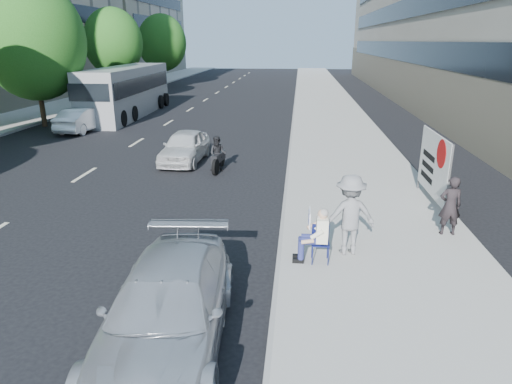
# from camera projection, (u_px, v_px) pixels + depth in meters

# --- Properties ---
(ground) EXTENTS (160.00, 160.00, 0.00)m
(ground) POSITION_uv_depth(u_px,v_px,m) (209.00, 286.00, 9.78)
(ground) COLOR black
(ground) RESTS_ON ground
(near_sidewalk) EXTENTS (5.00, 120.00, 0.15)m
(near_sidewalk) POSITION_uv_depth(u_px,v_px,m) (334.00, 124.00, 28.29)
(near_sidewalk) COLOR #ADABA2
(near_sidewalk) RESTS_ON ground
(far_sidewalk) EXTENTS (4.50, 120.00, 0.15)m
(far_sidewalk) POSITION_uv_depth(u_px,v_px,m) (17.00, 119.00, 30.13)
(far_sidewalk) COLOR #ADABA2
(far_sidewalk) RESTS_ON ground
(tree_far_c) EXTENTS (6.00, 6.00, 8.47)m
(tree_far_c) POSITION_uv_depth(u_px,v_px,m) (32.00, 40.00, 26.41)
(tree_far_c) COLOR #382616
(tree_far_c) RESTS_ON ground
(tree_far_d) EXTENTS (4.80, 4.80, 7.65)m
(tree_far_d) POSITION_uv_depth(u_px,v_px,m) (113.00, 42.00, 37.79)
(tree_far_d) COLOR #382616
(tree_far_d) RESTS_ON ground
(tree_far_e) EXTENTS (5.40, 5.40, 7.89)m
(tree_far_e) POSITION_uv_depth(u_px,v_px,m) (162.00, 43.00, 51.05)
(tree_far_e) COLOR #382616
(tree_far_e) RESTS_ON ground
(seated_protester) EXTENTS (0.83, 1.12, 1.31)m
(seated_protester) POSITION_uv_depth(u_px,v_px,m) (316.00, 232.00, 10.36)
(seated_protester) COLOR navy
(seated_protester) RESTS_ON near_sidewalk
(jogger) EXTENTS (1.38, 0.97, 1.95)m
(jogger) POSITION_uv_depth(u_px,v_px,m) (350.00, 215.00, 10.70)
(jogger) COLOR slate
(jogger) RESTS_ON near_sidewalk
(pedestrian_woman) EXTENTS (0.60, 0.41, 1.58)m
(pedestrian_woman) POSITION_uv_depth(u_px,v_px,m) (450.00, 206.00, 11.81)
(pedestrian_woman) COLOR black
(pedestrian_woman) RESTS_ON near_sidewalk
(protest_banner) EXTENTS (0.08, 3.06, 2.20)m
(protest_banner) POSITION_uv_depth(u_px,v_px,m) (434.00, 164.00, 13.96)
(protest_banner) COLOR #4C4C4C
(protest_banner) RESTS_ON near_sidewalk
(parked_sedan) EXTENTS (2.31, 5.03, 1.43)m
(parked_sedan) POSITION_uv_depth(u_px,v_px,m) (167.00, 309.00, 7.69)
(parked_sedan) COLOR #B5B7BC
(parked_sedan) RESTS_ON ground
(white_sedan_near) EXTENTS (1.70, 4.00, 1.35)m
(white_sedan_near) POSITION_uv_depth(u_px,v_px,m) (185.00, 146.00, 19.64)
(white_sedan_near) COLOR silver
(white_sedan_near) RESTS_ON ground
(white_sedan_mid) EXTENTS (1.71, 4.17, 1.35)m
(white_sedan_mid) POSITION_uv_depth(u_px,v_px,m) (83.00, 120.00, 26.35)
(white_sedan_mid) COLOR white
(white_sedan_mid) RESTS_ON ground
(motorcycle) EXTENTS (0.75, 2.05, 1.42)m
(motorcycle) POSITION_uv_depth(u_px,v_px,m) (218.00, 155.00, 18.25)
(motorcycle) COLOR black
(motorcycle) RESTS_ON ground
(bus) EXTENTS (2.84, 12.10, 3.30)m
(bus) POSITION_uv_depth(u_px,v_px,m) (127.00, 92.00, 31.78)
(bus) COLOR gray
(bus) RESTS_ON ground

